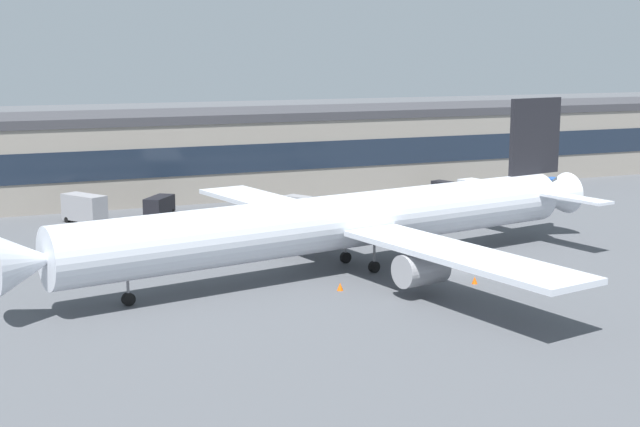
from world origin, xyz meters
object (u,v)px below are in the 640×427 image
object	(u,v)px
baggage_tug	(299,202)
traffic_cone_0	(475,280)
crew_van	(159,205)
pushback_tractor	(559,183)
stair_truck	(85,207)
follow_me_car	(446,187)
airliner	(344,221)
traffic_cone_1	(340,287)

from	to	relation	value
baggage_tug	traffic_cone_0	bearing A→B (deg)	-89.38
crew_van	pushback_tractor	distance (m)	61.29
stair_truck	traffic_cone_0	bearing A→B (deg)	-57.11
stair_truck	baggage_tug	xyz separation A→B (m)	(27.76, -1.40, -0.89)
baggage_tug	follow_me_car	world-z (taller)	same
baggage_tug	crew_van	bearing A→B (deg)	172.51
baggage_tug	stair_truck	bearing A→B (deg)	177.11
follow_me_car	pushback_tractor	bearing A→B (deg)	-11.45
pushback_tractor	follow_me_car	distance (m)	18.07
crew_van	stair_truck	xyz separation A→B (m)	(-9.42, -1.01, 0.52)
baggage_tug	pushback_tractor	world-z (taller)	baggage_tug
airliner	baggage_tug	bearing A→B (deg)	75.78
crew_van	airliner	bearing A→B (deg)	-74.18
stair_truck	follow_me_car	distance (m)	53.01
airliner	follow_me_car	xyz separation A→B (m)	(33.53, 36.66, -3.72)
airliner	stair_truck	xyz separation A→B (m)	(-19.42, 34.30, -2.83)
airliner	pushback_tractor	size ratio (longest dim) A/B	12.02
stair_truck	traffic_cone_0	size ratio (longest dim) A/B	9.52
airliner	traffic_cone_0	xyz separation A→B (m)	(8.80, -9.33, -4.47)
traffic_cone_0	follow_me_car	bearing A→B (deg)	61.74
follow_me_car	stair_truck	bearing A→B (deg)	-177.45
stair_truck	follow_me_car	world-z (taller)	stair_truck
crew_van	stair_truck	bearing A→B (deg)	-173.90
crew_van	traffic_cone_1	size ratio (longest dim) A/B	7.70
crew_van	follow_me_car	bearing A→B (deg)	1.78
crew_van	pushback_tractor	xyz separation A→B (m)	(61.24, -2.24, -0.41)
follow_me_car	traffic_cone_0	world-z (taller)	follow_me_car
airliner	baggage_tug	distance (m)	34.14
airliner	traffic_cone_1	distance (m)	8.68
stair_truck	pushback_tractor	bearing A→B (deg)	-1.00
stair_truck	pushback_tractor	size ratio (longest dim) A/B	1.20
traffic_cone_0	traffic_cone_1	size ratio (longest dim) A/B	0.94
baggage_tug	pushback_tractor	bearing A→B (deg)	0.23
crew_van	traffic_cone_0	bearing A→B (deg)	-67.16
stair_truck	traffic_cone_1	size ratio (longest dim) A/B	8.97
airliner	traffic_cone_0	distance (m)	13.58
pushback_tractor	follow_me_car	size ratio (longest dim) A/B	1.12
crew_van	follow_me_car	world-z (taller)	crew_van
stair_truck	crew_van	bearing A→B (deg)	6.10
crew_van	baggage_tug	distance (m)	18.50
baggage_tug	traffic_cone_0	xyz separation A→B (m)	(0.46, -42.23, -0.75)
traffic_cone_0	traffic_cone_1	bearing A→B (deg)	167.48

